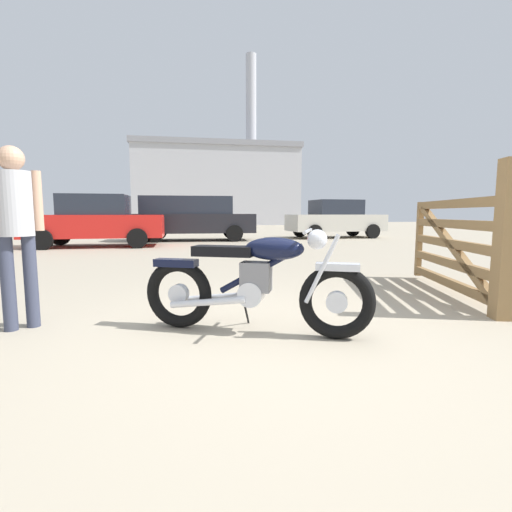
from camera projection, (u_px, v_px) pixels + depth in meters
The scene contains 8 objects.
ground_plane at pixel (276, 341), 3.12m from camera, with size 80.00×80.00×0.00m, color tan.
vintage_motorcycle at pixel (256, 283), 3.28m from camera, with size 1.88×1.08×0.94m.
timber_gate at pixel (462, 243), 4.60m from camera, with size 0.99×2.43×1.60m.
bystander at pixel (15, 218), 3.34m from camera, with size 0.42×0.30×1.66m.
red_hatchback_near at pixel (96, 221), 11.99m from camera, with size 4.31×2.15×1.67m.
blue_hatchback_right at pixel (192, 217), 14.78m from camera, with size 4.87×2.38×1.74m.
white_estate_far at pixel (335, 219), 16.54m from camera, with size 4.23×1.98×1.67m.
industrial_building at pixel (215, 186), 39.45m from camera, with size 16.88×13.25×17.59m.
Camera 1 is at (-0.96, -2.87, 1.06)m, focal length 26.09 mm.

